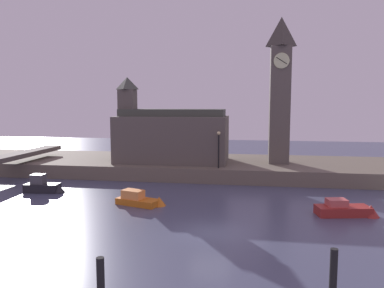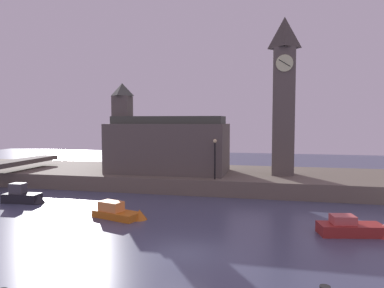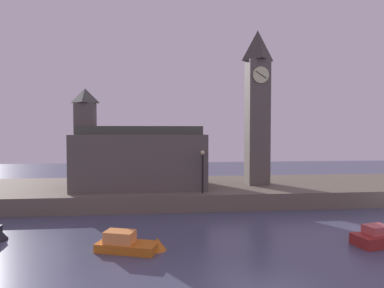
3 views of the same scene
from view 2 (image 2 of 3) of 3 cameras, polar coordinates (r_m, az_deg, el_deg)
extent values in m
plane|color=#474C66|center=(19.51, -1.07, -17.18)|extent=(120.00, 120.00, 0.00)
cube|color=#6B6051|center=(38.46, 5.95, -5.59)|extent=(70.00, 12.00, 1.50)
cube|color=#5B544C|center=(37.22, 14.45, 4.98)|extent=(2.16, 2.16, 12.71)
cylinder|color=beige|center=(36.51, 14.63, 12.46)|extent=(1.64, 0.12, 1.64)
cube|color=black|center=(36.44, 14.64, 12.48)|extent=(1.14, 0.04, 0.75)
pyramid|color=#403A35|center=(38.24, 14.65, 16.92)|extent=(2.38, 2.38, 3.12)
cube|color=#5B544C|center=(38.10, -3.74, -0.63)|extent=(12.36, 6.46, 5.15)
cube|color=#5B544C|center=(39.82, -11.07, 1.68)|extent=(1.79, 1.79, 8.18)
pyramid|color=#474C42|center=(39.94, -11.16, 8.57)|extent=(1.97, 1.97, 1.40)
cube|color=#42473D|center=(37.99, -3.76, 3.86)|extent=(11.74, 3.88, 0.80)
cylinder|color=black|center=(33.28, 3.69, -2.76)|extent=(0.16, 0.16, 3.42)
sphere|color=#F2E099|center=(33.12, 3.70, 0.49)|extent=(0.36, 0.36, 0.36)
cube|color=orange|center=(26.50, -11.99, -11.03)|extent=(3.76, 2.45, 0.50)
cube|color=#FF9947|center=(26.52, -12.84, -9.69)|extent=(1.91, 1.49, 0.69)
cone|color=orange|center=(25.84, -8.41, -11.31)|extent=(1.65, 1.65, 0.87)
cube|color=maroon|center=(24.32, 24.11, -12.40)|extent=(4.02, 2.19, 0.68)
cube|color=#CC5651|center=(24.08, 23.06, -11.07)|extent=(1.56, 1.29, 0.52)
cube|color=#232328|center=(33.92, -25.63, -7.82)|extent=(3.15, 1.49, 0.77)
cube|color=#515156|center=(33.99, -26.16, -6.40)|extent=(1.23, 0.98, 0.87)
cone|color=#232328|center=(33.00, -23.51, -8.01)|extent=(1.24, 1.24, 0.77)
camera|label=1|loc=(5.27, -146.56, 9.50)|focal=34.77mm
camera|label=3|loc=(9.88, -50.22, 2.06)|focal=30.26mm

